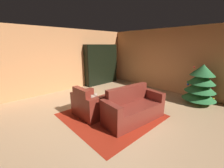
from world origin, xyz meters
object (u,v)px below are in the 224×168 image
at_px(armchair_red, 90,105).
at_px(coffee_table, 116,102).
at_px(couch_red, 133,109).
at_px(bottle_on_table, 118,95).
at_px(book_stack_on_table, 117,99).
at_px(bookshelf_unit, 103,65).
at_px(decorated_tree, 201,84).

relative_size(armchair_red, coffee_table, 1.36).
bearing_deg(couch_red, armchair_red, -143.93).
bearing_deg(bottle_on_table, couch_red, -4.21).
height_order(coffee_table, book_stack_on_table, book_stack_on_table).
relative_size(couch_red, book_stack_on_table, 8.22).
distance_m(couch_red, bottle_on_table, 0.66).
bearing_deg(coffee_table, book_stack_on_table, 43.53).
height_order(armchair_red, coffee_table, armchair_red).
bearing_deg(bookshelf_unit, book_stack_on_table, -33.23).
bearing_deg(armchair_red, bottle_on_table, 63.61).
bearing_deg(bookshelf_unit, bottle_on_table, -32.07).
height_order(coffee_table, bottle_on_table, bottle_on_table).
bearing_deg(bookshelf_unit, decorated_tree, 8.91).
height_order(armchair_red, couch_red, couch_red).
relative_size(couch_red, coffee_table, 2.51).
bearing_deg(decorated_tree, coffee_table, -116.70).
relative_size(coffee_table, book_stack_on_table, 3.28).
xyz_separation_m(book_stack_on_table, decorated_tree, (1.33, 2.67, 0.22)).
height_order(armchair_red, decorated_tree, decorated_tree).
bearing_deg(armchair_red, couch_red, 36.07).
bearing_deg(book_stack_on_table, coffee_table, -136.47).
bearing_deg(couch_red, bottle_on_table, 175.79).
distance_m(coffee_table, bottle_on_table, 0.25).
distance_m(couch_red, book_stack_on_table, 0.54).
distance_m(book_stack_on_table, decorated_tree, 3.00).
bearing_deg(coffee_table, bookshelf_unit, 146.20).
bearing_deg(bookshelf_unit, armchair_red, -45.63).
xyz_separation_m(bookshelf_unit, couch_red, (3.54, -1.88, -0.65)).
bearing_deg(couch_red, coffee_table, -165.84).
bearing_deg(coffee_table, decorated_tree, 63.30).
xyz_separation_m(couch_red, bottle_on_table, (-0.61, 0.05, 0.24)).
bearing_deg(couch_red, book_stack_on_table, -167.82).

